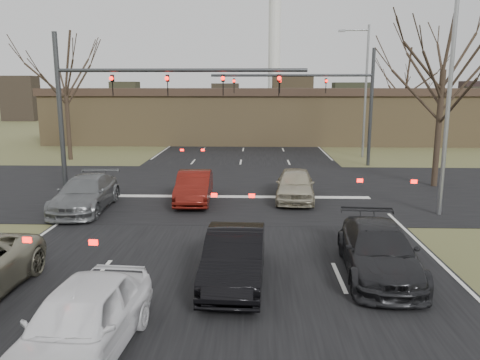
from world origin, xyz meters
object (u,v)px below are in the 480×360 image
at_px(car_black_hatch, 235,257).
at_px(mast_arm_far, 330,93).
at_px(car_grey_ahead, 86,194).
at_px(car_white_sedan, 81,322).
at_px(streetlight_right_far, 364,85).
at_px(mast_arm_near, 126,94).
at_px(car_red_ahead, 194,187).
at_px(car_charcoal_sedan, 379,251).
at_px(streetlight_right_near, 446,83).
at_px(car_silver_ahead, 295,185).
at_px(building, 265,115).

bearing_deg(car_black_hatch, mast_arm_far, 76.47).
bearing_deg(car_grey_ahead, car_white_sedan, -72.25).
bearing_deg(streetlight_right_far, mast_arm_near, -136.11).
height_order(mast_arm_near, car_black_hatch, mast_arm_near).
bearing_deg(car_white_sedan, car_red_ahead, 92.11).
bearing_deg(car_black_hatch, streetlight_right_far, 72.16).
relative_size(car_charcoal_sedan, car_grey_ahead, 0.96).
distance_m(mast_arm_near, car_white_sedan, 15.13).
distance_m(mast_arm_far, car_grey_ahead, 18.44).
bearing_deg(streetlight_right_near, mast_arm_far, 101.47).
bearing_deg(mast_arm_near, mast_arm_far, 41.22).
distance_m(car_grey_ahead, car_red_ahead, 4.93).
relative_size(mast_arm_far, car_white_sedan, 2.41).
height_order(car_white_sedan, car_silver_ahead, car_white_sedan).
relative_size(car_white_sedan, car_grey_ahead, 0.89).
height_order(streetlight_right_near, car_charcoal_sedan, streetlight_right_near).
bearing_deg(car_grey_ahead, streetlight_right_far, 44.81).
height_order(car_grey_ahead, car_red_ahead, car_grey_ahead).
xyz_separation_m(car_charcoal_sedan, car_grey_ahead, (-11.18, 6.98, 0.03)).
height_order(streetlight_right_near, car_white_sedan, streetlight_right_near).
bearing_deg(mast_arm_far, car_charcoal_sedan, -94.37).
height_order(car_charcoal_sedan, car_silver_ahead, car_silver_ahead).
height_order(streetlight_right_near, car_red_ahead, streetlight_right_near).
bearing_deg(car_black_hatch, car_red_ahead, 106.22).
height_order(mast_arm_far, streetlight_right_far, streetlight_right_far).
bearing_deg(mast_arm_near, car_silver_ahead, -3.48).
xyz_separation_m(mast_arm_near, streetlight_right_far, (14.55, 14.00, 0.51)).
relative_size(streetlight_right_near, streetlight_right_far, 1.00).
distance_m(mast_arm_near, car_black_hatch, 12.61).
xyz_separation_m(mast_arm_near, car_charcoal_sedan, (9.91, -9.67, -4.35)).
relative_size(streetlight_right_far, car_red_ahead, 2.25).
bearing_deg(mast_arm_far, car_silver_ahead, -106.87).
bearing_deg(car_silver_ahead, car_grey_ahead, -162.34).
height_order(mast_arm_near, car_charcoal_sedan, mast_arm_near).
bearing_deg(car_black_hatch, mast_arm_near, 121.00).
height_order(car_charcoal_sedan, car_red_ahead, car_red_ahead).
height_order(mast_arm_near, car_silver_ahead, mast_arm_near).
bearing_deg(car_red_ahead, streetlight_right_far, 51.25).
height_order(building, mast_arm_near, mast_arm_near).
xyz_separation_m(mast_arm_far, car_red_ahead, (-8.03, -11.06, -4.28)).
bearing_deg(car_white_sedan, car_black_hatch, 57.59).
distance_m(car_black_hatch, car_red_ahead, 9.60).
bearing_deg(car_black_hatch, streetlight_right_near, 43.58).
bearing_deg(car_red_ahead, car_white_sedan, -94.68).
bearing_deg(car_white_sedan, car_silver_ahead, 73.07).
height_order(streetlight_right_near, car_silver_ahead, streetlight_right_near).
xyz_separation_m(car_grey_ahead, car_red_ahead, (4.65, 1.63, -0.02)).
height_order(streetlight_right_far, car_white_sedan, streetlight_right_far).
distance_m(car_white_sedan, car_silver_ahead, 14.77).
bearing_deg(car_silver_ahead, car_red_ahead, -168.73).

